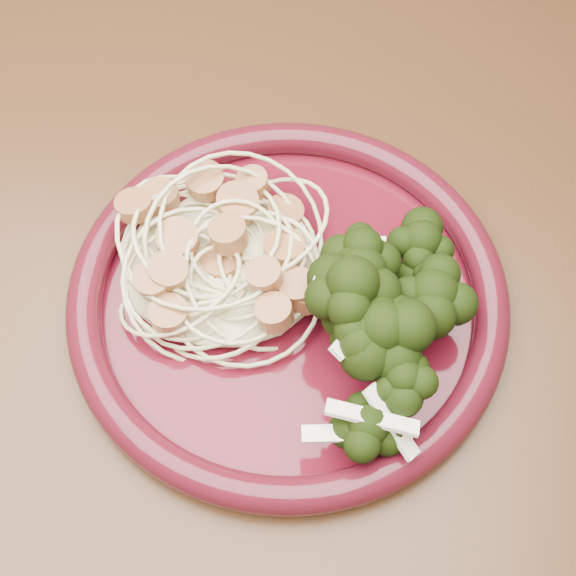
# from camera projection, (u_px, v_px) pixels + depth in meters

# --- Properties ---
(dining_table) EXTENTS (1.20, 0.80, 0.75)m
(dining_table) POSITION_uv_depth(u_px,v_px,m) (391.00, 342.00, 0.60)
(dining_table) COLOR #472814
(dining_table) RESTS_ON ground
(dinner_plate) EXTENTS (0.33, 0.33, 0.02)m
(dinner_plate) POSITION_uv_depth(u_px,v_px,m) (288.00, 296.00, 0.50)
(dinner_plate) COLOR #4C0B16
(dinner_plate) RESTS_ON dining_table
(spaghetti_pile) EXTENTS (0.15, 0.14, 0.03)m
(spaghetti_pile) POSITION_uv_depth(u_px,v_px,m) (220.00, 261.00, 0.50)
(spaghetti_pile) COLOR beige
(spaghetti_pile) RESTS_ON dinner_plate
(scallop_cluster) EXTENTS (0.15, 0.15, 0.04)m
(scallop_cluster) POSITION_uv_depth(u_px,v_px,m) (216.00, 228.00, 0.47)
(scallop_cluster) COLOR #AC6E3D
(scallop_cluster) RESTS_ON spaghetti_pile
(broccoli_pile) EXTENTS (0.13, 0.18, 0.06)m
(broccoli_pile) POSITION_uv_depth(u_px,v_px,m) (376.00, 311.00, 0.47)
(broccoli_pile) COLOR black
(broccoli_pile) RESTS_ON dinner_plate
(onion_garnish) EXTENTS (0.09, 0.12, 0.05)m
(onion_garnish) POSITION_uv_depth(u_px,v_px,m) (382.00, 281.00, 0.44)
(onion_garnish) COLOR white
(onion_garnish) RESTS_ON broccoli_pile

